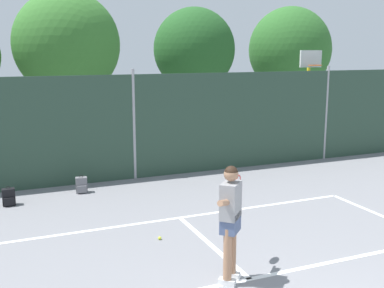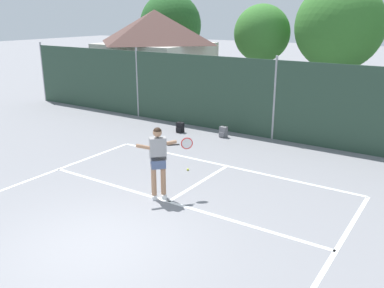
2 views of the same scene
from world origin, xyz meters
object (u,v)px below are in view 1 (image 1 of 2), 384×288
(backpack_black, at_px, (9,197))
(tennis_ball, at_px, (160,238))
(tennis_player, at_px, (231,213))
(basketball_hoop, at_px, (309,85))
(backpack_grey, at_px, (82,185))

(backpack_black, bearing_deg, tennis_ball, -51.89)
(tennis_player, height_order, tennis_ball, tennis_player)
(basketball_hoop, bearing_deg, tennis_player, -132.03)
(tennis_player, height_order, backpack_black, tennis_player)
(tennis_ball, bearing_deg, basketball_hoop, 38.23)
(tennis_ball, bearing_deg, tennis_player, -76.73)
(backpack_black, xyz_separation_m, backpack_grey, (1.73, 0.37, 0.00))
(basketball_hoop, bearing_deg, backpack_black, -164.54)
(tennis_ball, distance_m, backpack_black, 4.17)
(backpack_grey, bearing_deg, tennis_player, -76.93)
(tennis_ball, distance_m, backpack_grey, 3.74)
(basketball_hoop, bearing_deg, tennis_ball, -141.77)
(backpack_grey, bearing_deg, basketball_hoop, 16.15)
(tennis_player, height_order, backpack_grey, tennis_player)
(tennis_player, bearing_deg, backpack_grey, 103.07)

